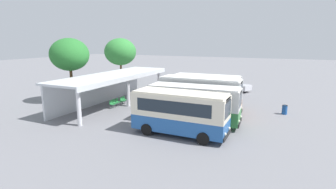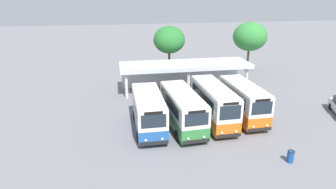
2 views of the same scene
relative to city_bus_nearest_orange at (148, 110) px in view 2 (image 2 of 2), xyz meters
name	(u,v)px [view 2 (image 2 of 2)]	position (x,y,z in m)	size (l,w,h in m)	color
ground_plane	(205,133)	(4.71, -1.70, -1.81)	(180.00, 180.00, 0.00)	slate
city_bus_nearest_orange	(148,110)	(0.00, 0.00, 0.00)	(2.48, 7.18, 3.28)	black
city_bus_second_in_row	(182,108)	(3.03, 0.02, -0.01)	(2.83, 7.92, 3.26)	black
city_bus_middle_cream	(213,103)	(6.07, 0.45, 0.14)	(2.44, 7.80, 3.55)	black
city_bus_fourth_amber	(243,100)	(9.10, 0.76, 0.06)	(2.46, 7.22, 3.41)	black
terminal_canopy	(184,68)	(5.68, 10.72, 0.76)	(15.79, 4.61, 3.40)	silver
waiting_chair_end_by_column	(174,88)	(4.11, 9.39, -1.29)	(0.46, 0.46, 0.86)	slate
waiting_chair_second_from_end	(178,88)	(4.69, 9.46, -1.29)	(0.46, 0.46, 0.86)	slate
waiting_chair_middle_seat	(183,88)	(5.26, 9.45, -1.29)	(0.46, 0.46, 0.86)	slate
waiting_chair_fourth_seat	(188,88)	(5.83, 9.31, -1.29)	(0.46, 0.46, 0.86)	slate
waiting_chair_fifth_seat	(192,87)	(6.41, 9.41, -1.29)	(0.46, 0.46, 0.86)	slate
roadside_tree_behind_canopy	(169,40)	(4.65, 15.33, 3.61)	(4.29, 4.29, 7.26)	brown
roadside_tree_east_of_canopy	(250,37)	(17.32, 17.47, 3.41)	(5.01, 5.01, 7.37)	brown
litter_bin_apron	(290,156)	(9.40, -7.02, -1.36)	(0.49, 0.49, 0.90)	#19478C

